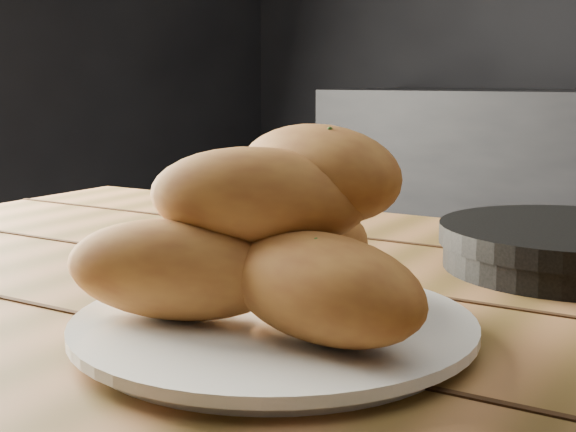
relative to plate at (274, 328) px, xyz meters
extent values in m
cube|color=#8E5D35|center=(0.09, 0.07, -0.03)|extent=(1.58, 0.97, 0.04)
cylinder|color=white|center=(0.00, 0.00, 0.00)|extent=(0.27, 0.27, 0.01)
cylinder|color=white|center=(0.00, 0.00, 0.00)|extent=(0.29, 0.29, 0.01)
ellipsoid|color=#B57732|center=(-0.06, -0.04, 0.04)|extent=(0.18, 0.12, 0.07)
ellipsoid|color=#B57732|center=(0.05, -0.03, 0.04)|extent=(0.18, 0.12, 0.07)
ellipsoid|color=#B57732|center=(-0.01, 0.06, 0.04)|extent=(0.09, 0.16, 0.07)
ellipsoid|color=#B57732|center=(-0.01, -0.01, 0.10)|extent=(0.18, 0.11, 0.07)
ellipsoid|color=#B57732|center=(0.02, 0.03, 0.11)|extent=(0.17, 0.12, 0.07)
cylinder|color=black|center=(0.14, 0.34, 0.01)|extent=(0.25, 0.25, 0.03)
cylinder|color=black|center=(0.14, 0.34, 0.03)|extent=(0.26, 0.26, 0.02)
camera|label=1|loc=(0.30, -0.47, 0.18)|focal=50.00mm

